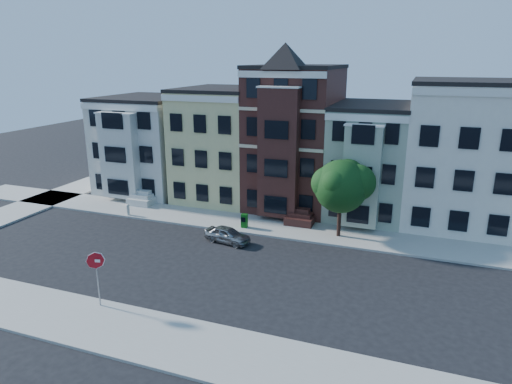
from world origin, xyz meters
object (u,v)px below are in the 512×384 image
at_px(fire_hydrant, 128,211).
at_px(newspaper_box, 244,221).
at_px(parked_car, 227,235).
at_px(stop_sign, 97,276).
at_px(street_tree, 341,190).

bearing_deg(fire_hydrant, newspaper_box, 3.96).
bearing_deg(parked_car, fire_hydrant, 87.83).
height_order(parked_car, fire_hydrant, parked_car).
height_order(newspaper_box, fire_hydrant, newspaper_box).
height_order(newspaper_box, stop_sign, stop_sign).
distance_m(fire_hydrant, stop_sign, 14.86).
distance_m(parked_car, newspaper_box, 2.94).
bearing_deg(newspaper_box, parked_car, -99.54).
height_order(parked_car, newspaper_box, newspaper_box).
bearing_deg(parked_car, street_tree, -53.08).
xyz_separation_m(newspaper_box, fire_hydrant, (-10.23, -0.71, -0.16)).
distance_m(street_tree, fire_hydrant, 17.79).
distance_m(newspaper_box, stop_sign, 13.93).
height_order(street_tree, fire_hydrant, street_tree).
relative_size(parked_car, fire_hydrant, 4.61).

